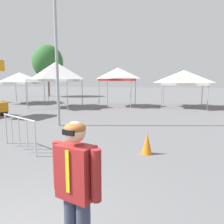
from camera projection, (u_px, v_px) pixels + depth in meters
name	position (u px, v px, depth m)	size (l,w,h in m)	color
canopy_tent_far_right	(20.00, 78.00, 21.18)	(3.55, 3.55, 2.98)	#9E9EA3
canopy_tent_right_of_center	(56.00, 72.00, 17.83)	(3.48, 3.48, 3.71)	#9E9EA3
canopy_tent_behind_left	(118.00, 74.00, 18.55)	(2.84, 2.84, 3.30)	#9E9EA3
canopy_tent_center	(184.00, 78.00, 17.84)	(3.71, 3.71, 3.05)	#9E9EA3
person_foreground	(76.00, 188.00, 2.41)	(0.62, 0.36, 1.78)	#33384C
light_pole_near_lift	(55.00, 14.00, 10.01)	(0.36, 0.36, 9.30)	#9E9EA3
tree_behind_tents_left	(48.00, 62.00, 29.75)	(4.16, 4.16, 7.01)	brown
crowd_barrier_near_person	(19.00, 127.00, 6.93)	(1.85, 1.08, 1.08)	#B7BABF
traffic_cone_lot_center	(147.00, 144.00, 6.56)	(0.32, 0.32, 0.64)	orange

